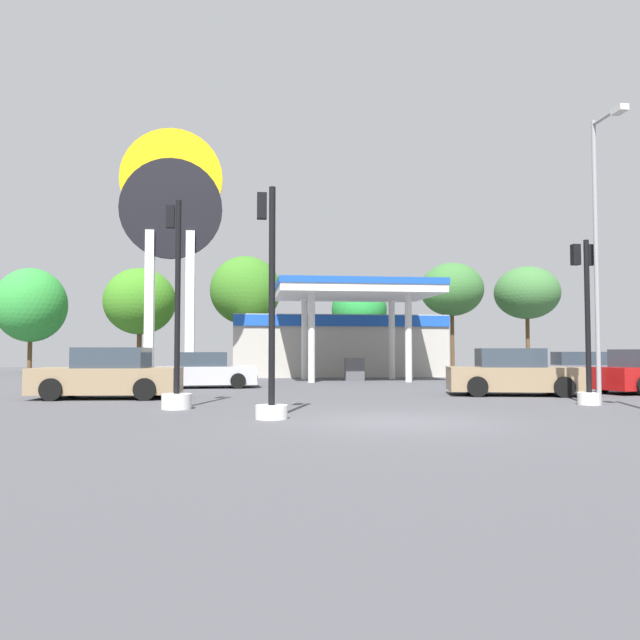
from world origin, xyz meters
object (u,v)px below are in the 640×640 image
(tree_0, at_px, (31,305))
(tree_3, at_px, (359,310))
(traffic_signal_2, at_px, (587,337))
(tree_4, at_px, (452,290))
(station_pole_sign, at_px, (171,220))
(car_4, at_px, (514,374))
(tree_2, at_px, (245,291))
(tree_5, at_px, (527,293))
(car_0, at_px, (108,375))
(tree_1, at_px, (140,301))
(traffic_signal_3, at_px, (176,353))
(traffic_signal_1, at_px, (270,344))
(car_3, at_px, (206,372))
(corner_streetlamp, at_px, (600,234))
(car_1, at_px, (581,370))

(tree_0, relative_size, tree_3, 1.13)
(traffic_signal_2, bearing_deg, tree_4, 79.56)
(station_pole_sign, relative_size, car_4, 2.63)
(tree_0, bearing_deg, tree_2, -5.09)
(tree_5, bearing_deg, tree_0, 179.47)
(tree_2, bearing_deg, tree_3, 4.84)
(station_pole_sign, bearing_deg, car_0, -93.74)
(tree_2, bearing_deg, tree_1, 177.29)
(traffic_signal_3, distance_m, tree_2, 25.44)
(traffic_signal_1, bearing_deg, tree_0, 116.28)
(traffic_signal_2, xyz_separation_m, tree_1, (-15.92, 25.41, 2.81))
(car_3, relative_size, tree_2, 0.52)
(car_0, distance_m, car_4, 12.86)
(tree_0, height_order, corner_streetlamp, corner_streetlamp)
(tree_3, xyz_separation_m, tree_4, (5.97, -1.55, 1.31))
(station_pole_sign, xyz_separation_m, traffic_signal_2, (12.69, -13.86, -5.80))
(traffic_signal_2, bearing_deg, corner_streetlamp, -72.56)
(tree_0, distance_m, tree_5, 33.48)
(corner_streetlamp, bearing_deg, traffic_signal_3, 177.46)
(car_3, distance_m, corner_streetlamp, 14.98)
(tree_0, relative_size, corner_streetlamp, 0.88)
(traffic_signal_1, xyz_separation_m, traffic_signal_3, (-2.25, 2.55, -0.19))
(corner_streetlamp, bearing_deg, tree_0, 130.73)
(station_pole_sign, xyz_separation_m, tree_2, (3.52, 11.22, -2.24))
(car_0, bearing_deg, traffic_signal_3, -57.23)
(tree_1, bearing_deg, car_3, -72.36)
(car_0, height_order, traffic_signal_1, traffic_signal_1)
(car_4, height_order, tree_4, tree_4)
(traffic_signal_2, height_order, tree_1, tree_1)
(station_pole_sign, relative_size, traffic_signal_3, 2.28)
(station_pole_sign, xyz_separation_m, traffic_signal_3, (1.77, -13.84, -6.21))
(traffic_signal_3, relative_size, tree_3, 0.87)
(car_4, distance_m, tree_3, 22.42)
(traffic_signal_1, height_order, tree_0, tree_0)
(tree_2, bearing_deg, car_3, -95.55)
(tree_1, bearing_deg, station_pole_sign, -74.35)
(tree_0, distance_m, corner_streetlamp, 35.34)
(station_pole_sign, height_order, corner_streetlamp, station_pole_sign)
(tree_2, height_order, tree_4, tree_2)
(corner_streetlamp, bearing_deg, tree_2, 110.02)
(tree_1, bearing_deg, tree_4, -3.42)
(station_pole_sign, bearing_deg, tree_4, 31.06)
(car_0, height_order, car_4, car_0)
(station_pole_sign, height_order, tree_5, station_pole_sign)
(car_1, distance_m, tree_2, 21.84)
(car_4, xyz_separation_m, tree_0, (-22.43, 22.70, 3.69))
(car_4, bearing_deg, tree_0, 134.66)
(tree_1, bearing_deg, traffic_signal_1, -75.45)
(traffic_signal_1, bearing_deg, corner_streetlamp, 13.11)
(tree_4, height_order, corner_streetlamp, corner_streetlamp)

